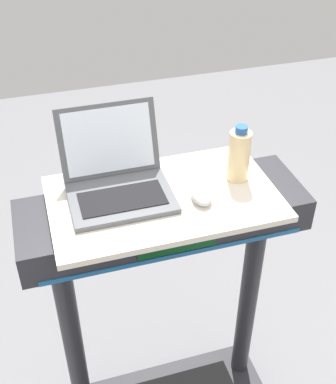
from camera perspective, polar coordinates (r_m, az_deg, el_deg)
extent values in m
cylinder|color=#28282D|center=(1.91, -10.68, -15.98)|extent=(0.07, 0.07, 0.88)
cylinder|color=#28282D|center=(2.03, 9.02, -11.63)|extent=(0.07, 0.07, 0.88)
cube|color=#28282D|center=(1.59, -0.52, -2.58)|extent=(0.90, 0.28, 0.11)
cube|color=#0C3F19|center=(1.49, 1.04, -5.93)|extent=(0.24, 0.01, 0.06)
cube|color=#1E598C|center=(1.52, 1.01, -7.16)|extent=(0.81, 0.00, 0.02)
cube|color=beige|center=(1.55, -0.53, -0.72)|extent=(0.69, 0.42, 0.02)
cube|color=#515459|center=(1.52, -5.29, -0.67)|extent=(0.31, 0.23, 0.02)
cube|color=black|center=(1.51, -5.17, -0.73)|extent=(0.25, 0.12, 0.00)
cube|color=#515459|center=(1.58, -6.71, 5.85)|extent=(0.31, 0.08, 0.22)
cube|color=white|center=(1.58, -6.68, 5.82)|extent=(0.27, 0.07, 0.19)
ellipsoid|color=#B2B2B7|center=(1.52, 3.77, -0.38)|extent=(0.07, 0.11, 0.03)
cylinder|color=beige|center=(1.59, 7.98, 4.03)|extent=(0.07, 0.07, 0.17)
cylinder|color=#2659A5|center=(1.54, 8.27, 6.97)|extent=(0.04, 0.04, 0.02)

